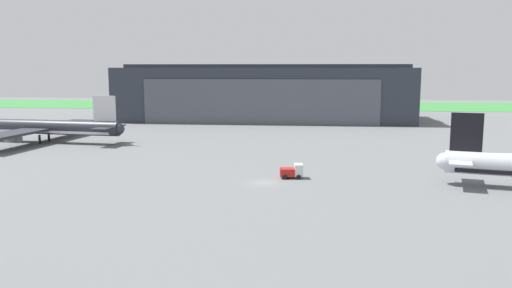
% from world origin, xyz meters
% --- Properties ---
extents(ground_plane, '(440.00, 440.00, 0.00)m').
position_xyz_m(ground_plane, '(0.00, 0.00, 0.00)').
color(ground_plane, slate).
extents(grass_field_strip, '(440.00, 56.00, 0.08)m').
position_xyz_m(grass_field_strip, '(0.00, 168.58, 0.04)').
color(grass_field_strip, '#3A873E').
rests_on(grass_field_strip, ground_plane).
extents(maintenance_hangar, '(98.82, 36.68, 19.23)m').
position_xyz_m(maintenance_hangar, '(-8.75, 100.78, 9.16)').
color(maintenance_hangar, '#2D333D').
rests_on(maintenance_hangar, ground_plane).
extents(airliner_far_left, '(45.69, 40.50, 11.54)m').
position_xyz_m(airliner_far_left, '(-58.59, 38.58, 3.66)').
color(airliner_far_left, '#282B33').
rests_on(airliner_far_left, ground_plane).
extents(ops_van, '(3.93, 2.91, 2.33)m').
position_xyz_m(ops_van, '(4.35, 3.99, 1.13)').
color(ops_van, silver).
rests_on(ops_van, ground_plane).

